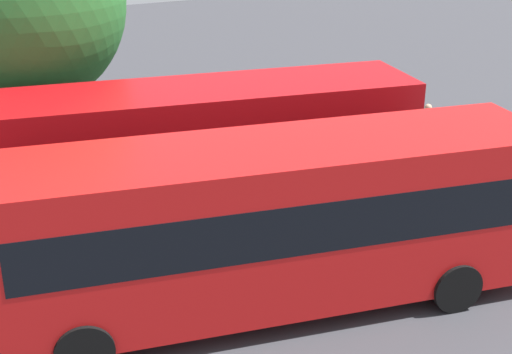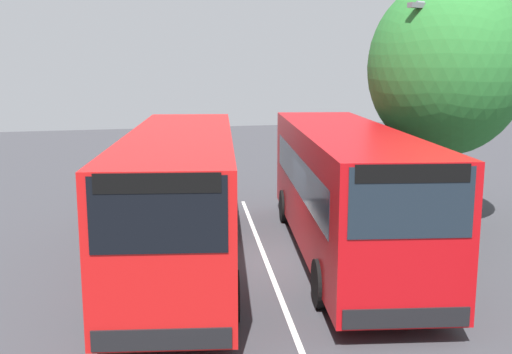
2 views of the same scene
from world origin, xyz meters
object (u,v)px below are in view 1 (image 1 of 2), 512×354
(pedestrian, at_px, (426,126))
(street_lamp, at_px, (54,37))
(depot_tree, at_px, (24,2))
(bus_center_left, at_px, (189,150))
(bus_far_left, at_px, (266,222))

(pedestrian, bearing_deg, street_lamp, -38.02)
(depot_tree, bearing_deg, bus_center_left, -59.33)
(pedestrian, bearing_deg, depot_tree, -37.45)
(pedestrian, xyz_separation_m, street_lamp, (-9.85, 3.55, 2.95))
(bus_far_left, xyz_separation_m, street_lamp, (-1.71, 8.49, 2.09))
(street_lamp, distance_m, depot_tree, 1.14)
(bus_far_left, height_order, pedestrian, bus_far_left)
(bus_far_left, relative_size, pedestrian, 6.75)
(pedestrian, relative_size, depot_tree, 0.22)
(bus_far_left, height_order, depot_tree, depot_tree)
(bus_far_left, bearing_deg, pedestrian, 42.58)
(bus_center_left, xyz_separation_m, pedestrian, (7.90, 0.69, -0.86))
(bus_far_left, distance_m, bus_center_left, 4.25)
(bus_far_left, xyz_separation_m, bus_center_left, (0.23, 4.24, 0.00))
(pedestrian, height_order, depot_tree, depot_tree)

